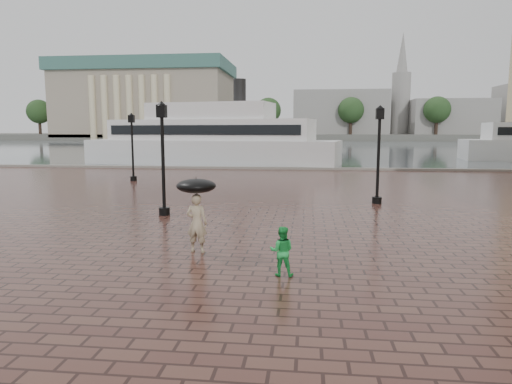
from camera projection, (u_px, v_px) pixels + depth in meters
ground at (320, 327)px, 7.96m from camera, size 300.00×300.00×0.00m
harbour_water at (309, 146)px, 98.54m from camera, size 240.00×240.00×0.00m
quay_edge at (310, 170)px, 39.47m from camera, size 80.00×0.60×0.30m
far_shore at (309, 137)px, 165.35m from camera, size 300.00×60.00×2.00m
museum at (146, 99)px, 154.59m from camera, size 57.00×32.50×26.00m
distant_skyline at (457, 111)px, 148.98m from camera, size 102.50×22.00×33.00m
far_trees at (309, 111)px, 142.55m from camera, size 188.00×8.00×13.50m
street_lamps at (215, 151)px, 23.30m from camera, size 15.44×12.44×4.40m
adult_pedestrian at (197, 223)px, 12.74m from camera, size 0.66×0.48×1.67m
child_pedestrian at (282, 251)px, 10.72m from camera, size 0.58×0.46×1.18m
ferry_near at (211, 139)px, 45.15m from camera, size 25.78×10.32×8.24m
umbrella at (196, 186)px, 12.60m from camera, size 1.10×1.10×1.13m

